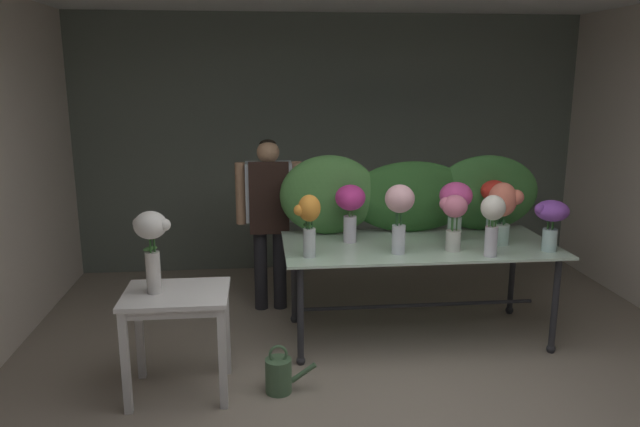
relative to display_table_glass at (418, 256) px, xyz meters
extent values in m
plane|color=gray|center=(-0.48, 0.21, -0.69)|extent=(7.94, 7.94, 0.00)
cube|color=slate|center=(-0.48, 2.02, 0.68)|extent=(5.55, 0.12, 2.75)
cube|color=silver|center=(0.00, 0.00, 0.09)|extent=(2.16, 1.00, 0.02)
cylinder|color=#2D2D33|center=(-0.98, -0.40, -0.30)|extent=(0.05, 0.05, 0.78)
sphere|color=#2D2D33|center=(-0.98, -0.40, -0.66)|extent=(0.07, 0.07, 0.07)
cylinder|color=#2D2D33|center=(0.98, -0.40, -0.30)|extent=(0.05, 0.05, 0.78)
sphere|color=#2D2D33|center=(0.98, -0.40, -0.66)|extent=(0.07, 0.07, 0.07)
cylinder|color=#2D2D33|center=(-0.98, 0.40, -0.30)|extent=(0.05, 0.05, 0.78)
sphere|color=#2D2D33|center=(-0.98, 0.40, -0.66)|extent=(0.07, 0.07, 0.07)
cylinder|color=#2D2D33|center=(0.98, 0.40, -0.30)|extent=(0.05, 0.05, 0.78)
sphere|color=#2D2D33|center=(0.98, 0.40, -0.66)|extent=(0.07, 0.07, 0.07)
cylinder|color=#2D2D33|center=(0.00, 0.00, -0.42)|extent=(1.96, 0.03, 0.03)
cube|color=white|center=(-1.82, -0.71, 0.01)|extent=(0.68, 0.55, 0.03)
cube|color=white|center=(-1.82, -0.71, -0.03)|extent=(0.62, 0.49, 0.06)
cube|color=white|center=(-2.12, -0.95, -0.35)|extent=(0.05, 0.05, 0.69)
cube|color=white|center=(-1.52, -0.95, -0.35)|extent=(0.05, 0.05, 0.69)
cube|color=white|center=(-2.12, -0.48, -0.35)|extent=(0.05, 0.05, 0.69)
cube|color=white|center=(-1.52, -0.48, -0.35)|extent=(0.05, 0.05, 0.69)
cylinder|color=#232328|center=(-1.26, 0.75, -0.27)|extent=(0.12, 0.12, 0.84)
cylinder|color=#232328|center=(-1.09, 0.75, -0.27)|extent=(0.12, 0.12, 0.84)
cube|color=#B2BCC6|center=(-1.18, 0.75, 0.41)|extent=(0.41, 0.22, 0.52)
cube|color=black|center=(-1.18, 0.64, 0.37)|extent=(0.35, 0.02, 0.64)
cylinder|color=tan|center=(-1.43, 0.75, 0.39)|extent=(0.09, 0.09, 0.55)
cylinder|color=tan|center=(-0.93, 0.75, 0.39)|extent=(0.09, 0.09, 0.55)
sphere|color=tan|center=(-1.18, 0.75, 0.76)|extent=(0.20, 0.20, 0.20)
ellipsoid|color=black|center=(-1.18, 0.77, 0.82)|extent=(0.15, 0.15, 0.09)
ellipsoid|color=#477F3D|center=(-0.68, 0.38, 0.44)|extent=(0.82, 0.26, 0.67)
ellipsoid|color=#2D6028|center=(0.03, 0.38, 0.41)|extent=(1.08, 0.21, 0.61)
ellipsoid|color=#387033|center=(0.68, 0.38, 0.43)|extent=(0.93, 0.21, 0.65)
cylinder|color=silver|center=(0.68, 0.20, 0.21)|extent=(0.10, 0.10, 0.21)
cylinder|color=#9EBCB2|center=(0.68, 0.20, 0.15)|extent=(0.10, 0.10, 0.09)
cylinder|color=#387033|center=(0.70, 0.20, 0.27)|extent=(0.01, 0.01, 0.31)
cylinder|color=#387033|center=(0.68, 0.23, 0.27)|extent=(0.01, 0.01, 0.31)
cylinder|color=#387033|center=(0.67, 0.19, 0.27)|extent=(0.01, 0.01, 0.31)
ellipsoid|color=red|center=(0.68, 0.20, 0.48)|extent=(0.22, 0.22, 0.18)
sphere|color=red|center=(0.60, 0.18, 0.49)|extent=(0.08, 0.08, 0.08)
ellipsoid|color=#2D6028|center=(0.72, 0.22, 0.34)|extent=(0.10, 0.10, 0.03)
cylinder|color=silver|center=(-0.22, -0.25, 0.21)|extent=(0.10, 0.10, 0.22)
cylinder|color=#9EBCB2|center=(-0.22, -0.25, 0.15)|extent=(0.09, 0.09, 0.09)
cylinder|color=#28562D|center=(-0.21, -0.25, 0.29)|extent=(0.01, 0.01, 0.35)
cylinder|color=#28562D|center=(-0.24, -0.23, 0.29)|extent=(0.01, 0.01, 0.35)
cylinder|color=#28562D|center=(-0.24, -0.26, 0.29)|extent=(0.01, 0.01, 0.35)
ellipsoid|color=#EFB2BC|center=(-0.22, -0.25, 0.53)|extent=(0.22, 0.22, 0.21)
sphere|color=#EFB2BC|center=(-0.29, -0.25, 0.52)|extent=(0.09, 0.09, 0.09)
sphere|color=#EFB2BC|center=(-0.14, -0.23, 0.54)|extent=(0.06, 0.06, 0.06)
cylinder|color=silver|center=(-0.90, -0.27, 0.21)|extent=(0.09, 0.09, 0.22)
cylinder|color=#9EBCB2|center=(-0.90, -0.27, 0.15)|extent=(0.09, 0.09, 0.09)
cylinder|color=#28562D|center=(-0.88, -0.27, 0.26)|extent=(0.01, 0.01, 0.30)
cylinder|color=#28562D|center=(-0.90, -0.25, 0.26)|extent=(0.01, 0.01, 0.30)
cylinder|color=#28562D|center=(-0.92, -0.27, 0.26)|extent=(0.01, 0.01, 0.30)
cylinder|color=#28562D|center=(-0.90, -0.29, 0.26)|extent=(0.01, 0.01, 0.30)
ellipsoid|color=orange|center=(-0.90, -0.27, 0.47)|extent=(0.17, 0.17, 0.20)
sphere|color=orange|center=(-0.97, -0.29, 0.46)|extent=(0.08, 0.08, 0.08)
ellipsoid|color=#2D6028|center=(-0.91, -0.26, 0.34)|extent=(0.09, 0.11, 0.03)
cylinder|color=silver|center=(0.94, -0.30, 0.19)|extent=(0.11, 0.11, 0.17)
cylinder|color=#9EBCB2|center=(0.94, -0.30, 0.14)|extent=(0.10, 0.10, 0.07)
cylinder|color=#2D6028|center=(0.96, -0.30, 0.24)|extent=(0.01, 0.01, 0.26)
cylinder|color=#2D6028|center=(0.93, -0.27, 0.24)|extent=(0.01, 0.01, 0.26)
cylinder|color=#2D6028|center=(0.91, -0.30, 0.24)|extent=(0.01, 0.01, 0.26)
cylinder|color=#2D6028|center=(0.94, -0.32, 0.24)|extent=(0.01, 0.01, 0.26)
ellipsoid|color=purple|center=(0.94, -0.30, 0.42)|extent=(0.25, 0.25, 0.16)
sphere|color=purple|center=(0.83, -0.32, 0.44)|extent=(0.08, 0.08, 0.08)
sphere|color=purple|center=(1.03, -0.29, 0.41)|extent=(0.07, 0.07, 0.07)
cylinder|color=silver|center=(0.30, 0.05, 0.20)|extent=(0.11, 0.11, 0.20)
cylinder|color=#9EBCB2|center=(0.30, 0.05, 0.15)|extent=(0.10, 0.10, 0.08)
cylinder|color=#477F3D|center=(0.33, 0.05, 0.26)|extent=(0.01, 0.01, 0.30)
cylinder|color=#477F3D|center=(0.29, 0.07, 0.26)|extent=(0.01, 0.01, 0.30)
cylinder|color=#477F3D|center=(0.29, 0.03, 0.26)|extent=(0.01, 0.01, 0.30)
ellipsoid|color=#E54C9E|center=(0.30, 0.05, 0.48)|extent=(0.26, 0.26, 0.22)
sphere|color=#E54C9E|center=(0.39, 0.04, 0.44)|extent=(0.06, 0.06, 0.06)
ellipsoid|color=#2D6028|center=(0.28, 0.07, 0.32)|extent=(0.10, 0.05, 0.03)
cylinder|color=silver|center=(0.44, -0.39, 0.22)|extent=(0.09, 0.09, 0.23)
cylinder|color=#9EBCB2|center=(0.44, -0.39, 0.15)|extent=(0.09, 0.09, 0.09)
cylinder|color=#387033|center=(0.47, -0.39, 0.27)|extent=(0.01, 0.01, 0.30)
cylinder|color=#387033|center=(0.44, -0.37, 0.27)|extent=(0.01, 0.01, 0.30)
cylinder|color=#387033|center=(0.42, -0.38, 0.27)|extent=(0.01, 0.01, 0.30)
cylinder|color=#387033|center=(0.44, -0.40, 0.27)|extent=(0.01, 0.01, 0.30)
ellipsoid|color=white|center=(0.44, -0.39, 0.47)|extent=(0.18, 0.18, 0.19)
sphere|color=white|center=(0.40, -0.37, 0.48)|extent=(0.08, 0.08, 0.08)
cylinder|color=silver|center=(0.64, -0.07, 0.18)|extent=(0.14, 0.14, 0.16)
cylinder|color=#9EBCB2|center=(0.64, -0.07, 0.14)|extent=(0.13, 0.13, 0.07)
cylinder|color=#28562D|center=(0.67, -0.07, 0.25)|extent=(0.01, 0.01, 0.27)
cylinder|color=#28562D|center=(0.65, -0.05, 0.25)|extent=(0.01, 0.01, 0.27)
cylinder|color=#28562D|center=(0.62, -0.07, 0.25)|extent=(0.01, 0.01, 0.27)
cylinder|color=#28562D|center=(0.65, -0.11, 0.25)|extent=(0.01, 0.01, 0.27)
ellipsoid|color=#EF7A60|center=(0.64, -0.07, 0.47)|extent=(0.22, 0.22, 0.27)
sphere|color=#EF7A60|center=(0.74, -0.10, 0.49)|extent=(0.12, 0.12, 0.12)
ellipsoid|color=#28562D|center=(0.64, -0.04, 0.29)|extent=(0.10, 0.05, 0.03)
cylinder|color=silver|center=(-0.54, 0.11, 0.21)|extent=(0.11, 0.11, 0.21)
cylinder|color=#9EBCB2|center=(-0.54, 0.11, 0.15)|extent=(0.10, 0.10, 0.09)
cylinder|color=#477F3D|center=(-0.52, 0.10, 0.26)|extent=(0.01, 0.01, 0.29)
cylinder|color=#477F3D|center=(-0.55, 0.12, 0.26)|extent=(0.01, 0.01, 0.29)
cylinder|color=#477F3D|center=(-0.55, 0.08, 0.26)|extent=(0.01, 0.01, 0.29)
ellipsoid|color=#D1338E|center=(-0.54, 0.11, 0.47)|extent=(0.24, 0.24, 0.20)
sphere|color=#D1338E|center=(-0.62, 0.09, 0.44)|extent=(0.05, 0.05, 0.05)
sphere|color=#D1338E|center=(-0.47, 0.10, 0.46)|extent=(0.08, 0.08, 0.08)
cylinder|color=silver|center=(0.21, -0.22, 0.18)|extent=(0.12, 0.12, 0.16)
cylinder|color=#9EBCB2|center=(0.21, -0.22, 0.14)|extent=(0.11, 0.11, 0.07)
cylinder|color=#387033|center=(0.23, -0.21, 0.26)|extent=(0.01, 0.01, 0.29)
cylinder|color=#387033|center=(0.20, -0.19, 0.26)|extent=(0.01, 0.01, 0.29)
cylinder|color=#387033|center=(0.19, -0.23, 0.26)|extent=(0.01, 0.01, 0.29)
ellipsoid|color=pink|center=(0.21, -0.22, 0.45)|extent=(0.19, 0.19, 0.17)
sphere|color=pink|center=(0.15, -0.20, 0.47)|extent=(0.10, 0.10, 0.10)
cylinder|color=silver|center=(-1.95, -0.71, 0.17)|extent=(0.09, 0.09, 0.28)
cylinder|color=#9EBCB2|center=(-1.95, -0.71, 0.09)|extent=(0.09, 0.09, 0.12)
cylinder|color=#2D6028|center=(-1.94, -0.71, 0.23)|extent=(0.01, 0.01, 0.39)
cylinder|color=#2D6028|center=(-1.96, -0.70, 0.23)|extent=(0.01, 0.01, 0.39)
cylinder|color=#2D6028|center=(-1.96, -0.73, 0.23)|extent=(0.01, 0.01, 0.39)
ellipsoid|color=white|center=(-1.95, -0.71, 0.48)|extent=(0.21, 0.21, 0.18)
sphere|color=white|center=(-2.03, -0.69, 0.49)|extent=(0.07, 0.07, 0.07)
sphere|color=white|center=(-1.86, -0.74, 0.49)|extent=(0.08, 0.08, 0.08)
ellipsoid|color=#477F3D|center=(-1.97, -0.71, 0.33)|extent=(0.10, 0.09, 0.03)
cylinder|color=#4C704C|center=(-1.16, -0.78, -0.57)|extent=(0.18, 0.18, 0.24)
cylinder|color=#4C704C|center=(-0.99, -0.78, -0.56)|extent=(0.18, 0.04, 0.14)
torus|color=#4C704C|center=(-1.16, -0.78, -0.41)|extent=(0.13, 0.02, 0.13)
camera|label=1|loc=(-1.25, -4.52, 1.42)|focal=33.75mm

